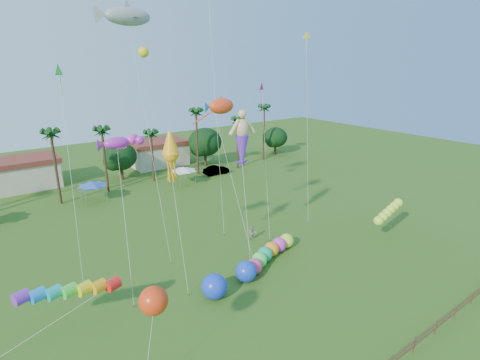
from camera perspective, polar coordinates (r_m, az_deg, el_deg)
ground at (r=31.42m, az=11.70°, el=-20.51°), size 160.00×160.00×0.00m
tree_line at (r=65.70m, az=-15.41°, el=3.85°), size 69.46×8.91×11.00m
buildings_row at (r=69.89m, az=-22.16°, el=2.05°), size 35.00×7.00×4.00m
tent_row at (r=56.24m, az=-21.41°, el=-0.65°), size 31.00×4.00×0.60m
car_b at (r=66.61m, az=-3.61°, el=1.52°), size 4.74×1.77×1.55m
spectator_b at (r=42.34m, az=1.89°, el=-8.09°), size 1.04×0.97×1.70m
caterpillar_inflatable at (r=37.72m, az=3.69°, el=-11.58°), size 9.53×4.62×1.98m
blue_ball at (r=32.87m, az=-3.95°, el=-15.88°), size 2.19×2.19×2.19m
rainbow_tube at (r=30.64m, az=-21.99°, el=-15.59°), size 10.07×1.92×3.56m
green_worm at (r=43.26m, az=20.37°, el=-5.84°), size 8.47×2.21×3.44m
orange_ball_kite at (r=23.52m, az=-13.06°, el=-17.49°), size 2.36×1.98×6.74m
merman_kite at (r=35.96m, az=0.31°, el=5.77°), size 2.86×4.58×14.44m
fish_kite at (r=38.26m, az=-2.84°, el=11.18°), size 4.43×7.04×15.82m
shark_kite at (r=39.52m, az=-16.71°, el=22.76°), size 6.24×8.05×24.28m
squid_kite at (r=31.96m, az=-10.49°, el=3.81°), size 1.91×4.15×13.81m
lobster_kite at (r=32.53m, az=-18.28°, el=5.37°), size 4.14×5.76×13.54m
delta_kite_red at (r=41.45m, az=3.37°, el=13.50°), size 1.88×3.76×17.13m
delta_kite_yellow at (r=47.05m, az=10.11°, el=20.10°), size 2.25×3.84×22.57m
delta_kite_green at (r=35.33m, az=-25.84°, el=14.21°), size 1.79×4.18×19.06m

